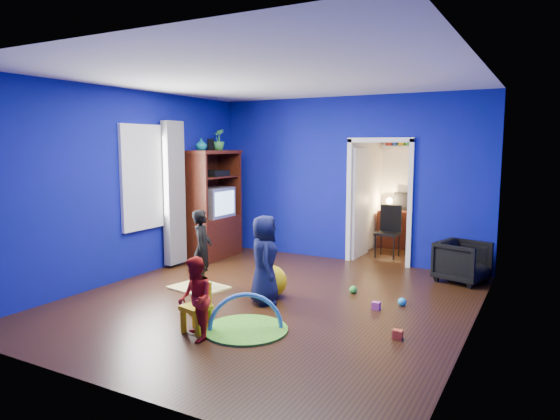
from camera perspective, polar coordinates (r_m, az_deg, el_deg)
The scene contains 33 objects.
floor at distance 6.73m, azimuth -1.19°, elevation -10.33°, with size 5.00×5.50×0.01m, color black.
ceiling at distance 6.47m, azimuth -1.26°, elevation 14.95°, with size 5.00×5.50×0.01m, color white.
wall_back at distance 8.92m, azimuth 7.65°, elevation 3.48°, with size 5.00×0.02×2.90m, color navy.
wall_front at distance 4.30m, azimuth -19.85°, elevation -1.09°, with size 5.00×0.02×2.90m, color navy.
wall_left at distance 7.98m, azimuth -16.98°, elevation 2.77°, with size 0.02×5.50×2.90m, color navy.
wall_right at distance 5.63m, azimuth 21.40°, elevation 0.76°, with size 0.02×5.50×2.90m, color navy.
alcove at distance 9.58m, azimuth 12.87°, elevation 2.43°, with size 1.00×1.75×2.50m, color silver, non-canonical shape.
armchair at distance 8.03m, azimuth 20.12°, elevation -5.56°, with size 0.67×0.69×0.62m, color black.
child_black at distance 7.30m, azimuth -8.88°, elevation -4.41°, with size 0.41×0.27×1.13m, color black.
child_navy at distance 6.50m, azimuth -1.80°, elevation -5.69°, with size 0.57×0.37×1.16m, color #0E1036.
toddler_red at distance 5.40m, azimuth -9.67°, elevation -9.99°, with size 0.43×0.34×0.89m, color red.
vase at distance 8.88m, azimuth -9.00°, elevation 7.42°, with size 0.20×0.20×0.21m, color #0B545E.
potted_plant at distance 9.29m, azimuth -7.03°, elevation 7.99°, with size 0.22×0.22×0.39m, color #2E8037.
tv_armoire at distance 9.18m, azimuth -7.72°, elevation 0.64°, with size 0.58×1.14×1.96m, color #3A1009.
crt_tv at distance 9.15m, azimuth -7.52°, elevation 0.88°, with size 0.46×0.70×0.54m, color silver.
yellow_blanket at distance 7.36m, azimuth -9.27°, elevation -8.75°, with size 0.75×0.60×0.03m, color #F2E07A.
hopper_ball at distance 6.82m, azimuth -1.08°, elevation -8.16°, with size 0.44×0.44×0.44m, color yellow.
kid_chair at distance 5.70m, azimuth -9.56°, elevation -11.13°, with size 0.28×0.28×0.50m, color yellow.
play_mat at distance 5.73m, azimuth -3.94°, elevation -13.46°, with size 0.94×0.94×0.03m, color green.
toy_arch at distance 5.73m, azimuth -3.94°, elevation -13.40°, with size 0.84×0.84×0.05m, color #3F8CD8.
window_left at distance 8.21m, azimuth -15.19°, elevation 3.65°, with size 0.03×0.95×1.55m, color white.
curtain at distance 8.57m, azimuth -12.02°, elevation 1.88°, with size 0.14×0.42×2.40m, color slate.
doorway at distance 8.76m, azimuth 11.26°, elevation 0.71°, with size 1.16×0.10×2.10m, color white.
study_desk at distance 10.29m, azimuth 13.71°, elevation -2.17°, with size 0.88×0.44×0.75m, color #3D140A.
desk_monitor at distance 10.33m, azimuth 13.98°, elevation 1.08°, with size 0.40×0.05×0.32m, color black.
desk_lamp at distance 10.35m, azimuth 12.39°, elevation 1.02°, with size 0.14×0.14×0.14m, color #FFD88C.
folding_chair at distance 9.37m, azimuth 12.19°, elevation -2.54°, with size 0.40×0.40×0.92m, color black.
book_shelf at distance 10.26m, azimuth 14.15°, elevation 7.02°, with size 0.88×0.24×0.04m, color white.
toy_0 at distance 5.62m, azimuth 13.31°, elevation -13.68°, with size 0.10×0.08×0.10m, color #F74C29.
toy_1 at distance 6.70m, azimuth 13.78°, elevation -10.14°, with size 0.11×0.11×0.11m, color #26A8D8.
toy_2 at distance 6.28m, azimuth -9.79°, elevation -11.29°, with size 0.10×0.08×0.10m, color #FCA40D.
toy_3 at distance 7.11m, azimuth 8.38°, elevation -8.97°, with size 0.11×0.11×0.11m, color green.
toy_4 at distance 6.49m, azimuth 10.93°, elevation -10.70°, with size 0.10×0.08×0.10m, color #BD479A.
Camera 1 is at (3.20, -5.55, 2.05)m, focal length 32.00 mm.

